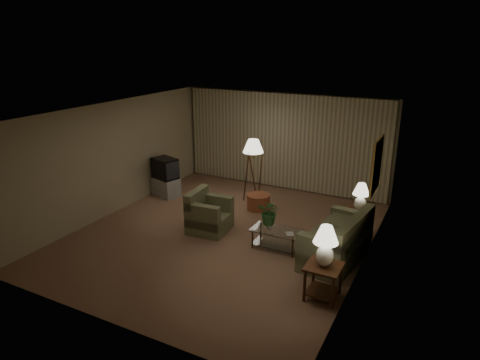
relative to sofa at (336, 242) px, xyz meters
name	(u,v)px	position (x,y,z in m)	size (l,w,h in m)	color
ground	(224,233)	(-2.50, 0.03, -0.38)	(7.00, 7.00, 0.00)	#89634B
room_shell	(255,142)	(-2.48, 1.54, 1.37)	(6.04, 7.02, 2.72)	#BCB291
sofa	(336,242)	(0.00, 0.00, 0.00)	(1.94, 1.31, 0.76)	#787D57
armchair	(210,215)	(-2.85, 0.02, -0.02)	(0.97, 0.93, 0.72)	#787D57
side_table_near	(323,276)	(0.15, -1.35, 0.03)	(0.57, 0.57, 0.60)	#3C1F10
side_table_far	(359,219)	(0.15, 1.25, 0.02)	(0.49, 0.41, 0.60)	#3C1F10
table_lamp_near	(326,243)	(0.15, -1.35, 0.63)	(0.41, 0.41, 0.70)	white
table_lamp_far	(361,195)	(0.15, 1.25, 0.58)	(0.35, 0.35, 0.61)	white
coffee_table	(276,236)	(-1.20, -0.10, -0.11)	(1.01, 0.55, 0.41)	silver
tv_cabinet	(166,187)	(-5.05, 1.38, -0.13)	(0.84, 0.66, 0.50)	#9E9EA0
crt_tv	(165,168)	(-5.05, 1.38, 0.40)	(0.75, 0.63, 0.55)	black
floor_lamp	(253,169)	(-2.80, 2.14, 0.48)	(0.53, 0.53, 1.65)	#3C1F10
ottoman	(258,202)	(-2.41, 1.65, -0.19)	(0.58, 0.58, 0.38)	#A55538
vase	(270,225)	(-1.35, -0.10, 0.11)	(0.15, 0.15, 0.16)	white
flowers	(270,210)	(-1.35, -0.10, 0.45)	(0.47, 0.41, 0.53)	#347534
book	(286,234)	(-0.95, -0.20, 0.04)	(0.15, 0.20, 0.02)	olive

